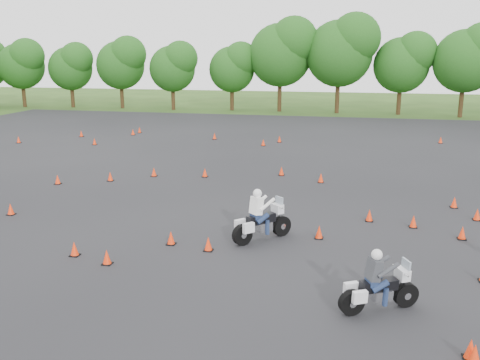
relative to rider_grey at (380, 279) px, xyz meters
name	(u,v)px	position (x,y,z in m)	size (l,w,h in m)	color
ground	(216,239)	(-5.41, 4.32, -0.87)	(140.00, 140.00, 0.00)	#2D5119
asphalt_pad	(249,195)	(-5.41, 10.32, -0.86)	(62.00, 62.00, 0.00)	black
treeline	(348,71)	(-1.59, 39.65, 3.73)	(86.75, 32.44, 10.79)	#1D4E16
traffic_cones	(226,195)	(-6.25, 9.24, -0.64)	(35.66, 33.37, 0.45)	#FF330A
rider_grey	(380,279)	(0.00, 0.00, 0.00)	(2.23, 0.68, 1.72)	#37393D
rider_white	(263,215)	(-3.79, 4.53, 0.08)	(2.43, 0.75, 1.88)	white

